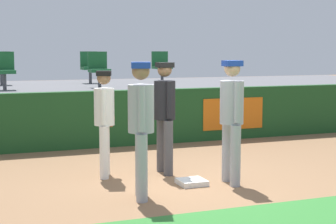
{
  "coord_description": "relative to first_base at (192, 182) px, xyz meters",
  "views": [
    {
      "loc": [
        -3.18,
        -7.43,
        2.02
      ],
      "look_at": [
        0.04,
        0.95,
        1.0
      ],
      "focal_mm": 58.24,
      "sensor_mm": 36.0,
      "label": 1
    }
  ],
  "objects": [
    {
      "name": "ground_plane",
      "position": [
        -0.04,
        0.05,
        -0.04
      ],
      "size": [
        60.0,
        60.0,
        0.0
      ],
      "primitive_type": "plane",
      "color": "#846042"
    },
    {
      "name": "first_base",
      "position": [
        0.0,
        0.0,
        0.0
      ],
      "size": [
        0.4,
        0.4,
        0.08
      ],
      "primitive_type": "cube",
      "color": "white",
      "rests_on": "ground_plane"
    },
    {
      "name": "player_fielder_home",
      "position": [
        -1.08,
        1.01,
        0.94
      ],
      "size": [
        0.44,
        0.5,
        1.7
      ],
      "rotation": [
        0.0,
        0.0,
        -1.89
      ],
      "color": "white",
      "rests_on": "ground_plane"
    },
    {
      "name": "player_runner_visitor",
      "position": [
        0.58,
        -0.14,
        1.04
      ],
      "size": [
        0.39,
        0.52,
        1.87
      ],
      "rotation": [
        0.0,
        0.0,
        -1.66
      ],
      "color": "#9EA3AD",
      "rests_on": "ground_plane"
    },
    {
      "name": "player_coach_visitor",
      "position": [
        -0.95,
        -0.45,
        1.04
      ],
      "size": [
        0.44,
        0.51,
        1.86
      ],
      "rotation": [
        0.0,
        0.0,
        -1.85
      ],
      "color": "#9EA3AD",
      "rests_on": "ground_plane"
    },
    {
      "name": "player_umpire",
      "position": [
        -0.11,
        0.87,
        1.02
      ],
      "size": [
        0.35,
        0.51,
        1.82
      ],
      "rotation": [
        0.0,
        0.0,
        -1.56
      ],
      "color": "#4C4C51",
      "rests_on": "ground_plane"
    },
    {
      "name": "field_wall",
      "position": [
        -0.02,
        3.65,
        0.55
      ],
      "size": [
        18.0,
        0.26,
        1.18
      ],
      "color": "#19471E",
      "rests_on": "ground_plane"
    },
    {
      "name": "bleacher_platform",
      "position": [
        -0.04,
        6.22,
        0.54
      ],
      "size": [
        18.0,
        4.8,
        1.15
      ],
      "primitive_type": "cube",
      "color": "#59595E",
      "rests_on": "ground_plane"
    },
    {
      "name": "seat_back_left",
      "position": [
        -2.22,
        6.89,
        1.58
      ],
      "size": [
        0.47,
        0.44,
        0.84
      ],
      "color": "#4C4C51",
      "rests_on": "bleacher_platform"
    },
    {
      "name": "seat_back_center",
      "position": [
        0.03,
        6.89,
        1.58
      ],
      "size": [
        0.44,
        0.44,
        0.84
      ],
      "color": "#4C4C51",
      "rests_on": "bleacher_platform"
    },
    {
      "name": "seat_back_right",
      "position": [
        2.06,
        6.89,
        1.58
      ],
      "size": [
        0.47,
        0.44,
        0.84
      ],
      "color": "#4C4C51",
      "rests_on": "bleacher_platform"
    },
    {
      "name": "seat_front_center",
      "position": [
        -0.16,
        5.09,
        1.58
      ],
      "size": [
        0.45,
        0.44,
        0.84
      ],
      "color": "#4C4C51",
      "rests_on": "bleacher_platform"
    },
    {
      "name": "seat_front_left",
      "position": [
        -2.29,
        5.09,
        1.58
      ],
      "size": [
        0.47,
        0.44,
        0.84
      ],
      "color": "#4C4C51",
      "rests_on": "bleacher_platform"
    }
  ]
}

